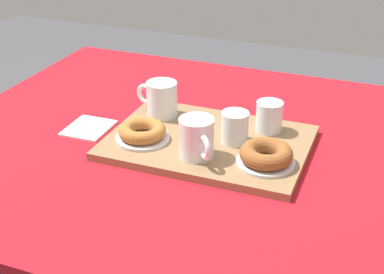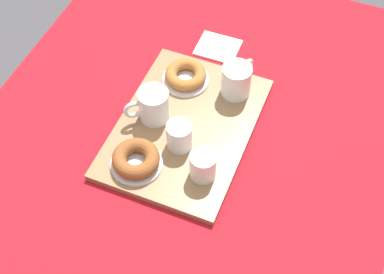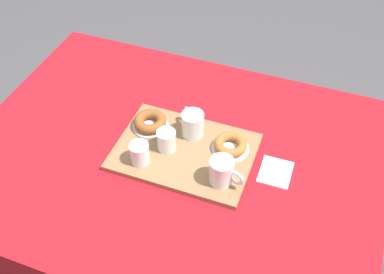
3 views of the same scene
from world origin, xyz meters
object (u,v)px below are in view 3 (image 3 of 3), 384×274
paper_napkin (275,172)px  serving_tray (185,152)px  water_glass_near (166,141)px  water_glass_far (140,154)px  donut_plate_left (230,148)px  sugar_donut_right (150,122)px  sugar_donut_left (231,145)px  tea_mug_right (192,124)px  tea_mug_left (222,172)px  donut_plate_right (150,126)px  dining_table (173,167)px

paper_napkin → serving_tray: bearing=-175.3°
serving_tray → water_glass_near: (-0.06, -0.01, 0.04)m
water_glass_far → donut_plate_left: size_ratio=0.58×
sugar_donut_right → paper_napkin: (0.48, -0.04, -0.04)m
donut_plate_left → sugar_donut_right: 0.31m
donut_plate_left → sugar_donut_left: size_ratio=1.15×
tea_mug_right → water_glass_near: tea_mug_right is taller
tea_mug_left → donut_plate_right: bearing=155.1°
tea_mug_right → water_glass_far: 0.22m
tea_mug_left → paper_napkin: tea_mug_left is taller
dining_table → donut_plate_left: (0.19, 0.07, 0.10)m
sugar_donut_right → donut_plate_left: bearing=-1.1°
donut_plate_left → paper_napkin: size_ratio=1.07×
dining_table → tea_mug_right: tea_mug_right is taller
dining_table → sugar_donut_right: sugar_donut_right is taller
serving_tray → water_glass_near: 0.08m
donut_plate_right → tea_mug_right: bearing=8.4°
dining_table → water_glass_near: 0.13m
serving_tray → donut_plate_right: (-0.16, 0.06, 0.01)m
donut_plate_left → paper_napkin: bearing=-10.9°
serving_tray → water_glass_near: water_glass_near is taller
dining_table → water_glass_near: size_ratio=19.10×
serving_tray → tea_mug_left: 0.19m
donut_plate_right → paper_napkin: donut_plate_right is taller
dining_table → sugar_donut_right: bearing=146.9°
serving_tray → tea_mug_right: (-0.00, 0.09, 0.05)m
water_glass_near → sugar_donut_left: water_glass_near is taller
paper_napkin → tea_mug_right: bearing=169.2°
tea_mug_left → paper_napkin: (0.16, 0.11, -0.06)m
serving_tray → tea_mug_right: size_ratio=4.46×
tea_mug_right → donut_plate_left: bearing=-10.8°
water_glass_near → sugar_donut_right: bearing=140.5°
donut_plate_left → serving_tray: bearing=-158.3°
tea_mug_right → sugar_donut_right: (-0.15, -0.02, -0.02)m
tea_mug_right → donut_plate_right: size_ratio=0.81×
tea_mug_left → water_glass_near: 0.23m
water_glass_near → sugar_donut_left: (0.21, 0.07, -0.01)m
water_glass_far → sugar_donut_left: (0.27, 0.16, -0.01)m
sugar_donut_left → donut_plate_right: 0.31m
water_glass_near → sugar_donut_left: 0.22m
water_glass_near → paper_napkin: bearing=6.1°
water_glass_far → donut_plate_left: (0.27, 0.16, -0.03)m
sugar_donut_left → serving_tray: bearing=-158.3°
donut_plate_left → sugar_donut_right: bearing=178.9°
tea_mug_right → water_glass_far: size_ratio=1.40×
tea_mug_right → sugar_donut_right: 0.16m
tea_mug_left → donut_plate_left: 0.15m
paper_napkin → donut_plate_left: bearing=169.1°
sugar_donut_right → serving_tray: bearing=-22.2°
dining_table → serving_tray: serving_tray is taller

